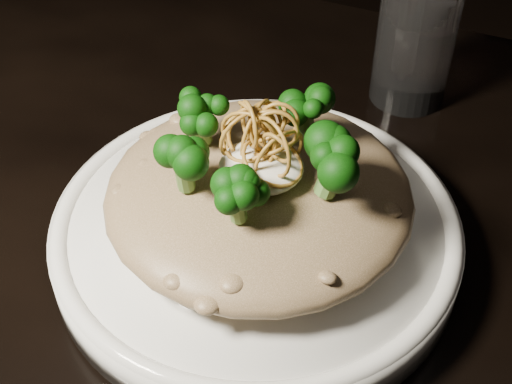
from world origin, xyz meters
The scene contains 7 objects.
table centered at (0.00, 0.00, 0.67)m, with size 1.10×0.80×0.75m.
plate centered at (-0.02, 0.03, 0.76)m, with size 0.28×0.28×0.03m, color white.
risotto centered at (-0.02, 0.03, 0.80)m, with size 0.21×0.21×0.05m, color brown.
broccoli centered at (-0.02, 0.03, 0.85)m, with size 0.12×0.12×0.04m, color black, non-canonical shape.
cheese centered at (-0.01, 0.03, 0.83)m, with size 0.05×0.05×0.02m, color white.
shallots centered at (-0.02, 0.04, 0.86)m, with size 0.06×0.06×0.04m, color brown, non-canonical shape.
drinking_glass centered at (0.03, 0.26, 0.81)m, with size 0.07×0.07×0.12m, color silver.
Camera 1 is at (0.12, -0.29, 1.13)m, focal length 50.00 mm.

